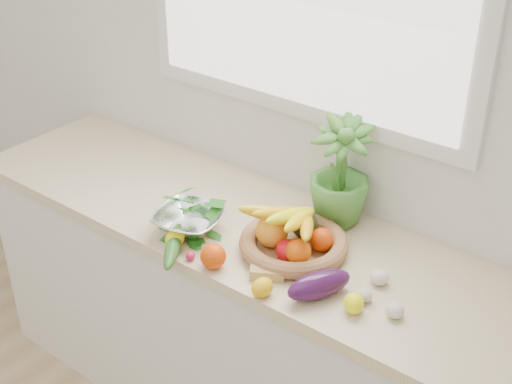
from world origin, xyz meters
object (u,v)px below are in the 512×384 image
Objects in this scene: eggplant at (319,285)px; cucumber at (173,246)px; potted_herb at (340,170)px; apple at (287,251)px; fruit_basket at (293,237)px; colander_with_spinach at (189,216)px.

cucumber is at bearing -168.70° from eggplant.
cucumber is 0.59m from potted_herb.
apple is 0.36m from cucumber.
potted_herb is (0.00, 0.29, 0.16)m from apple.
colander_with_spinach is at bearing -160.22° from fruit_basket.
potted_herb reaches higher than fruit_basket.
potted_herb is 0.96× the size of fruit_basket.
cucumber is 0.93× the size of colander_with_spinach.
eggplant is at bearing -2.32° from colander_with_spinach.
colander_with_spinach is at bearing 108.88° from cucumber.
cucumber is (-0.49, -0.10, -0.02)m from eggplant.
fruit_basket is at bearing 39.11° from cucumber.
potted_herb is (-0.18, 0.37, 0.16)m from eggplant.
fruit_basket is 1.42× the size of colander_with_spinach.
apple is 0.20× the size of potted_herb.
cucumber is 0.66× the size of fruit_basket.
eggplant is 0.24m from fruit_basket.
colander_with_spinach is (-0.36, -0.35, -0.14)m from potted_herb.
potted_herb is (0.31, 0.47, 0.18)m from cucumber.
potted_herb is 0.28m from fruit_basket.
apple is at bearing -71.75° from fruit_basket.
fruit_basket is (0.30, 0.24, 0.03)m from cucumber.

